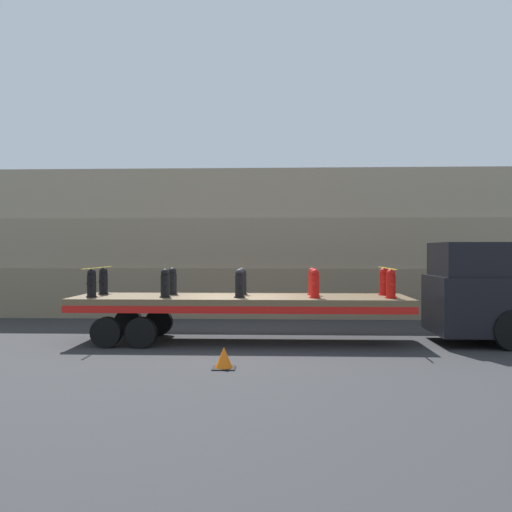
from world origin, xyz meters
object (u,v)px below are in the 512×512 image
object	(u,v)px
truck_cab	(482,293)
fire_hydrant_red_far_4	(384,282)
fire_hydrant_black_near_0	(92,283)
fire_hydrant_black_near_2	(240,284)
traffic_cone	(224,358)
fire_hydrant_black_far_2	(242,282)
fire_hydrant_red_far_3	(313,282)
fire_hydrant_red_near_4	(391,284)
fire_hydrant_black_near_1	(165,284)
fire_hydrant_black_far_1	(172,281)
flatbed_trailer	(224,304)
fire_hydrant_red_near_3	(315,284)
fire_hydrant_black_far_0	(103,281)

from	to	relation	value
truck_cab	fire_hydrant_red_far_4	bearing A→B (deg)	168.53
fire_hydrant_black_near_0	fire_hydrant_black_near_2	bearing A→B (deg)	0.00
fire_hydrant_red_far_4	traffic_cone	world-z (taller)	fire_hydrant_red_far_4
fire_hydrant_black_far_2	fire_hydrant_red_far_3	world-z (taller)	same
fire_hydrant_black_near_2	fire_hydrant_red_near_4	size ratio (longest dim) A/B	1.00
fire_hydrant_black_near_1	fire_hydrant_red_far_3	world-z (taller)	same
fire_hydrant_black_far_1	truck_cab	bearing A→B (deg)	-3.45
flatbed_trailer	fire_hydrant_black_near_0	xyz separation A→B (m)	(-3.71, -0.54, 0.62)
fire_hydrant_black_near_1	fire_hydrant_black_near_2	distance (m)	2.10
truck_cab	fire_hydrant_red_near_4	bearing A→B (deg)	-168.53
fire_hydrant_black_near_1	fire_hydrant_black_near_2	world-z (taller)	same
truck_cab	fire_hydrant_red_far_3	xyz separation A→B (m)	(-4.77, 0.54, 0.29)
truck_cab	fire_hydrant_black_far_1	world-z (taller)	truck_cab
truck_cab	fire_hydrant_red_near_3	size ratio (longest dim) A/B	3.54
flatbed_trailer	fire_hydrant_black_far_0	bearing A→B (deg)	171.70
fire_hydrant_black_near_1	fire_hydrant_red_far_4	size ratio (longest dim) A/B	1.00
fire_hydrant_black_near_2	fire_hydrant_red_near_3	xyz separation A→B (m)	(2.10, 0.00, 0.00)
fire_hydrant_black_far_1	fire_hydrant_red_far_4	bearing A→B (deg)	0.00
fire_hydrant_black_near_2	fire_hydrant_red_near_4	world-z (taller)	same
fire_hydrant_black_far_0	traffic_cone	size ratio (longest dim) A/B	1.59
fire_hydrant_red_far_4	fire_hydrant_black_far_1	bearing A→B (deg)	180.00
flatbed_trailer	traffic_cone	world-z (taller)	flatbed_trailer
truck_cab	fire_hydrant_black_near_0	size ratio (longest dim) A/B	3.54
fire_hydrant_black_far_2	fire_hydrant_red_near_3	size ratio (longest dim) A/B	1.00
fire_hydrant_black_far_2	traffic_cone	size ratio (longest dim) A/B	1.59
fire_hydrant_red_near_3	fire_hydrant_black_far_0	bearing A→B (deg)	170.26
fire_hydrant_red_near_4	fire_hydrant_black_far_2	bearing A→B (deg)	165.56
fire_hydrant_red_far_3	fire_hydrant_red_far_4	distance (m)	2.10
flatbed_trailer	fire_hydrant_black_near_2	size ratio (longest dim) A/B	11.84
flatbed_trailer	fire_hydrant_black_near_2	bearing A→B (deg)	-47.53
fire_hydrant_black_far_2	fire_hydrant_red_far_3	distance (m)	2.10
traffic_cone	fire_hydrant_red_near_4	bearing A→B (deg)	36.58
fire_hydrant_black_near_0	fire_hydrant_black_far_1	size ratio (longest dim) A/B	1.00
fire_hydrant_black_far_1	fire_hydrant_red_near_3	xyz separation A→B (m)	(4.20, -1.08, 0.00)
fire_hydrant_black_near_0	fire_hydrant_black_near_1	size ratio (longest dim) A/B	1.00
fire_hydrant_black_far_1	fire_hydrant_red_far_3	xyz separation A→B (m)	(4.20, 0.00, 0.00)
truck_cab	fire_hydrant_black_near_2	distance (m)	6.90
fire_hydrant_red_far_3	traffic_cone	world-z (taller)	fire_hydrant_red_far_3
fire_hydrant_black_near_2	fire_hydrant_black_far_2	bearing A→B (deg)	90.00
flatbed_trailer	fire_hydrant_red_far_3	distance (m)	2.73
truck_cab	traffic_cone	bearing A→B (deg)	-151.79
fire_hydrant_black_far_0	truck_cab	bearing A→B (deg)	-2.80
fire_hydrant_black_far_1	traffic_cone	distance (m)	4.95
fire_hydrant_black_near_1	fire_hydrant_black_far_2	size ratio (longest dim) A/B	1.00
fire_hydrant_red_near_3	fire_hydrant_black_far_2	bearing A→B (deg)	152.76
fire_hydrant_red_far_3	fire_hydrant_red_far_4	xyz separation A→B (m)	(2.10, 0.00, 0.00)
fire_hydrant_black_far_0	fire_hydrant_red_far_3	size ratio (longest dim) A/B	1.00
truck_cab	fire_hydrant_black_near_0	bearing A→B (deg)	-177.20
fire_hydrant_black_far_2	fire_hydrant_black_far_0	bearing A→B (deg)	180.00
fire_hydrant_black_near_0	fire_hydrant_red_far_3	size ratio (longest dim) A/B	1.00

